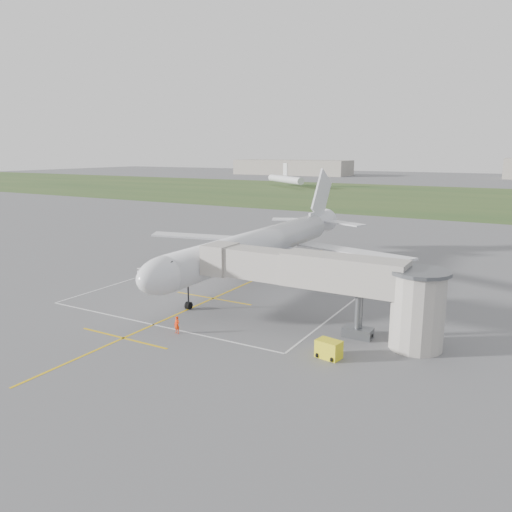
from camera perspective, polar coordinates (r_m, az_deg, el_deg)
The scene contains 11 objects.
ground at distance 64.66m, azimuth 0.10°, elevation -2.64°, with size 700.00×700.00×0.00m, color #58585B.
grass_strip at distance 187.68m, azimuth 20.25°, elevation 6.24°, with size 700.00×120.00×0.02m, color #2C4A20.
apron_markings at distance 59.84m, azimuth -2.66°, elevation -3.84°, with size 28.20×60.00×0.01m.
airliner at distance 64.34m, azimuth 0.44°, elevation 1.30°, with size 38.93×46.75×13.52m.
jet_bridge at distance 45.13m, azimuth 9.03°, elevation -3.01°, with size 23.40×5.00×7.20m.
gpu_unit at distance 40.98m, azimuth 8.31°, elevation -10.50°, with size 2.15×1.68×1.46m.
baggage_cart at distance 65.27m, azimuth -12.38°, elevation -2.07°, with size 2.42×1.73×1.53m.
ramp_worker_nose at distance 46.21m, azimuth -9.02°, elevation -7.79°, with size 0.58×0.38×1.59m, color #FF3308.
ramp_worker_wing at distance 65.90m, azimuth -2.70°, elevation -1.51°, with size 0.94×0.73×1.92m, color #FC5F07.
distant_hangars at distance 323.23m, azimuth 21.62°, elevation 9.15°, with size 345.00×49.00×12.00m.
distant_aircraft at distance 215.36m, azimuth 26.41°, elevation 7.34°, with size 203.06×42.90×8.85m.
Camera 1 is at (30.93, -54.40, 16.28)m, focal length 35.00 mm.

